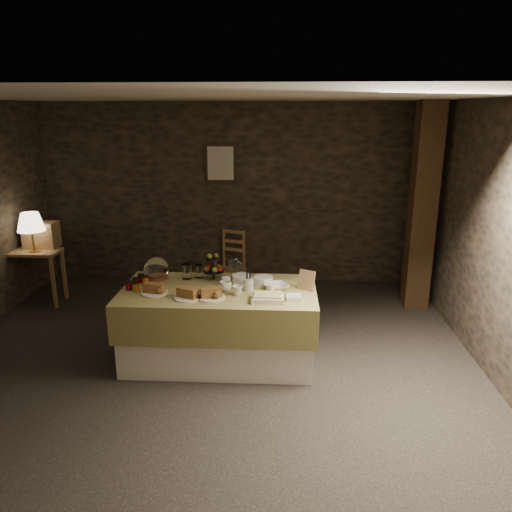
{
  "coord_description": "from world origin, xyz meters",
  "views": [
    {
      "loc": [
        0.74,
        -4.69,
        2.49
      ],
      "look_at": [
        0.48,
        0.2,
        1.05
      ],
      "focal_mm": 35.0,
      "sensor_mm": 36.0,
      "label": 1
    }
  ],
  "objects_px": {
    "chair": "(230,261)",
    "timber_column": "(422,208)",
    "buffet_table": "(219,319)",
    "table_lamp": "(31,222)",
    "wine_rack": "(41,235)",
    "fruit_stand": "(214,268)",
    "console_table": "(34,260)"
  },
  "relations": [
    {
      "from": "wine_rack",
      "to": "fruit_stand",
      "type": "xyz_separation_m",
      "value": [
        2.48,
        -1.3,
        -0.0
      ]
    },
    {
      "from": "console_table",
      "to": "chair",
      "type": "xyz_separation_m",
      "value": [
        2.49,
        0.89,
        -0.24
      ]
    },
    {
      "from": "table_lamp",
      "to": "fruit_stand",
      "type": "bearing_deg",
      "value": -23.4
    },
    {
      "from": "console_table",
      "to": "fruit_stand",
      "type": "distance_m",
      "value": 2.78
    },
    {
      "from": "chair",
      "to": "fruit_stand",
      "type": "height_order",
      "value": "fruit_stand"
    },
    {
      "from": "chair",
      "to": "table_lamp",
      "type": "bearing_deg",
      "value": -140.78
    },
    {
      "from": "buffet_table",
      "to": "chair",
      "type": "bearing_deg",
      "value": 93.17
    },
    {
      "from": "buffet_table",
      "to": "table_lamp",
      "type": "distance_m",
      "value": 2.99
    },
    {
      "from": "fruit_stand",
      "to": "timber_column",
      "type": "bearing_deg",
      "value": 28.11
    },
    {
      "from": "console_table",
      "to": "wine_rack",
      "type": "height_order",
      "value": "wine_rack"
    },
    {
      "from": "console_table",
      "to": "buffet_table",
      "type": "bearing_deg",
      "value": -28.57
    },
    {
      "from": "table_lamp",
      "to": "wine_rack",
      "type": "relative_size",
      "value": 1.22
    },
    {
      "from": "buffet_table",
      "to": "console_table",
      "type": "relative_size",
      "value": 2.68
    },
    {
      "from": "buffet_table",
      "to": "fruit_stand",
      "type": "bearing_deg",
      "value": 106.17
    },
    {
      "from": "chair",
      "to": "fruit_stand",
      "type": "bearing_deg",
      "value": -70.73
    },
    {
      "from": "table_lamp",
      "to": "timber_column",
      "type": "xyz_separation_m",
      "value": [
        4.95,
        0.25,
        0.19
      ]
    },
    {
      "from": "buffet_table",
      "to": "console_table",
      "type": "bearing_deg",
      "value": 151.43
    },
    {
      "from": "console_table",
      "to": "wine_rack",
      "type": "relative_size",
      "value": 1.72
    },
    {
      "from": "table_lamp",
      "to": "fruit_stand",
      "type": "distance_m",
      "value": 2.71
    },
    {
      "from": "wine_rack",
      "to": "timber_column",
      "type": "relative_size",
      "value": 0.16
    },
    {
      "from": "wine_rack",
      "to": "chair",
      "type": "distance_m",
      "value": 2.6
    },
    {
      "from": "console_table",
      "to": "wine_rack",
      "type": "xyz_separation_m",
      "value": [
        0.05,
        0.18,
        0.3
      ]
    },
    {
      "from": "wine_rack",
      "to": "chair",
      "type": "relative_size",
      "value": 0.67
    },
    {
      "from": "chair",
      "to": "fruit_stand",
      "type": "xyz_separation_m",
      "value": [
        0.04,
        -2.01,
        0.54
      ]
    },
    {
      "from": "table_lamp",
      "to": "console_table",
      "type": "bearing_deg",
      "value": 135.0
    },
    {
      "from": "console_table",
      "to": "wine_rack",
      "type": "distance_m",
      "value": 0.35
    },
    {
      "from": "buffet_table",
      "to": "console_table",
      "type": "height_order",
      "value": "buffet_table"
    },
    {
      "from": "fruit_stand",
      "to": "wine_rack",
      "type": "bearing_deg",
      "value": 152.28
    },
    {
      "from": "buffet_table",
      "to": "fruit_stand",
      "type": "height_order",
      "value": "fruit_stand"
    },
    {
      "from": "table_lamp",
      "to": "timber_column",
      "type": "height_order",
      "value": "timber_column"
    },
    {
      "from": "buffet_table",
      "to": "chair",
      "type": "height_order",
      "value": "chair"
    },
    {
      "from": "chair",
      "to": "timber_column",
      "type": "bearing_deg",
      "value": 2.61
    }
  ]
}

